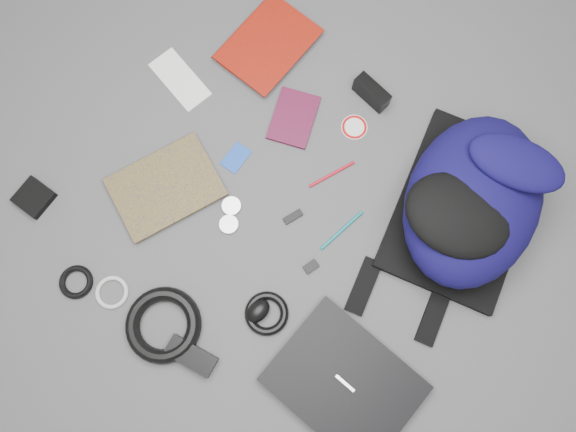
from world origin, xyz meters
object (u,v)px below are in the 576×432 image
Objects in this scene: dvd_case at (294,118)px; power_brick at (191,356)px; laptop at (344,383)px; textbook_red at (242,25)px; comic_book at (149,156)px; backpack at (473,200)px; pouch at (34,197)px; mouse at (258,311)px; compact_camera at (372,93)px.

power_brick reaches higher than dvd_case.
dvd_case is at bearing 96.56° from power_brick.
textbook_red is (-0.85, 0.67, -0.00)m from laptop.
dvd_case is at bearing 76.79° from comic_book.
backpack is 0.85m from power_brick.
pouch is at bearing -169.71° from laptop.
backpack reaches higher than power_brick.
pouch reaches higher than dvd_case.
laptop is 2.17× the size of dvd_case.
mouse is at bearing -129.96° from backpack.
laptop is 4.00× the size of pouch.
textbook_red is at bearing 161.17° from backpack.
power_brick is at bearing -95.06° from dvd_case.
pouch is (-0.63, 0.08, -0.00)m from power_brick.
compact_camera is at bearing 77.02° from comic_book.
textbook_red is 0.79m from pouch.
laptop is at bearing 18.91° from power_brick.
backpack reaches higher than dvd_case.
mouse is at bearing -46.68° from textbook_red.
pouch is (-0.45, -0.63, 0.01)m from dvd_case.
comic_book and pouch have the same top height.
dvd_case is 0.24m from compact_camera.
mouse is 0.79× the size of pouch.
backpack is 0.86m from textbook_red.
mouse is at bearing -178.65° from laptop.
laptop is (0.00, -0.58, -0.09)m from backpack.
compact_camera is 1.01m from pouch.
comic_book is 0.34m from pouch.
laptop is 1.30× the size of textbook_red.
dvd_case is at bearing 54.54° from pouch.
compact_camera reaches higher than dvd_case.
mouse reaches higher than pouch.
dvd_case is 1.84× the size of pouch.
backpack is 0.43m from compact_camera.
pouch is (-0.15, -0.78, -0.00)m from textbook_red.
laptop reaches higher than dvd_case.
power_brick reaches higher than textbook_red.
laptop is 2.69× the size of power_brick.
mouse is 0.21m from power_brick.
power_brick is (-0.37, -0.18, -0.00)m from laptop.
dvd_case is (0.30, -0.15, -0.01)m from textbook_red.
backpack is at bearing 71.78° from mouse.
compact_camera reaches higher than pouch.
comic_book is (-0.81, -0.40, -0.10)m from backpack.
backpack is 4.78× the size of compact_camera.
laptop is at bearing -102.41° from backpack.
pouch is at bearing 165.29° from power_brick.
laptop reaches higher than power_brick.
backpack is 1.49× the size of laptop.
power_brick is 0.64m from pouch.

